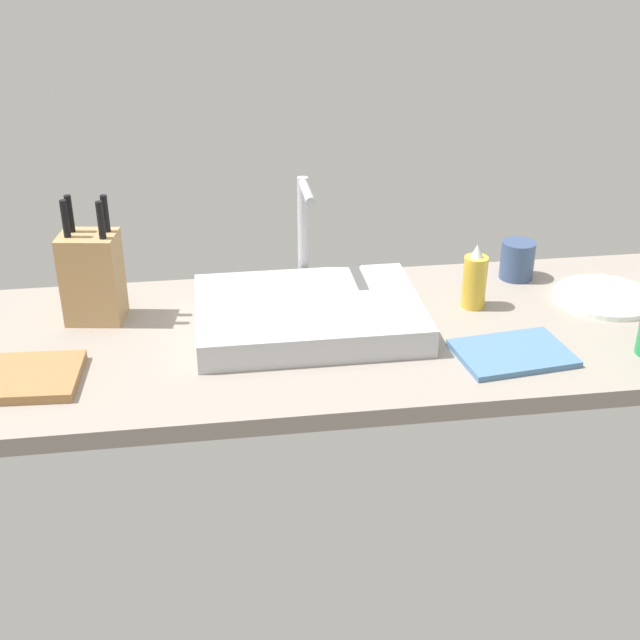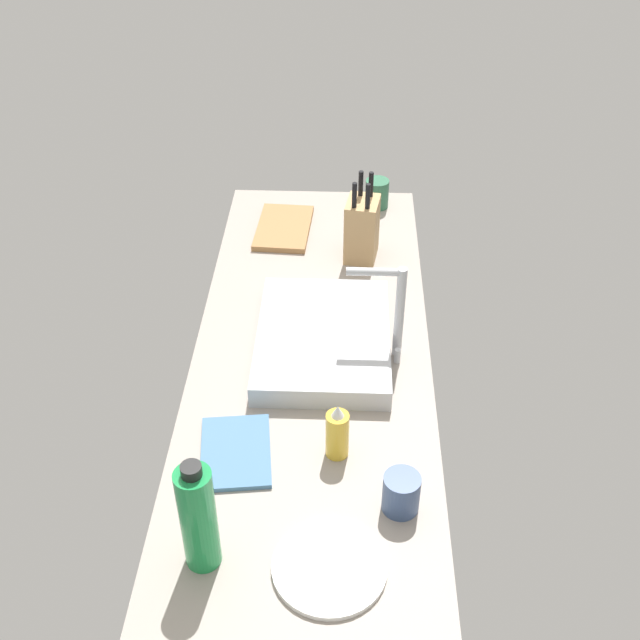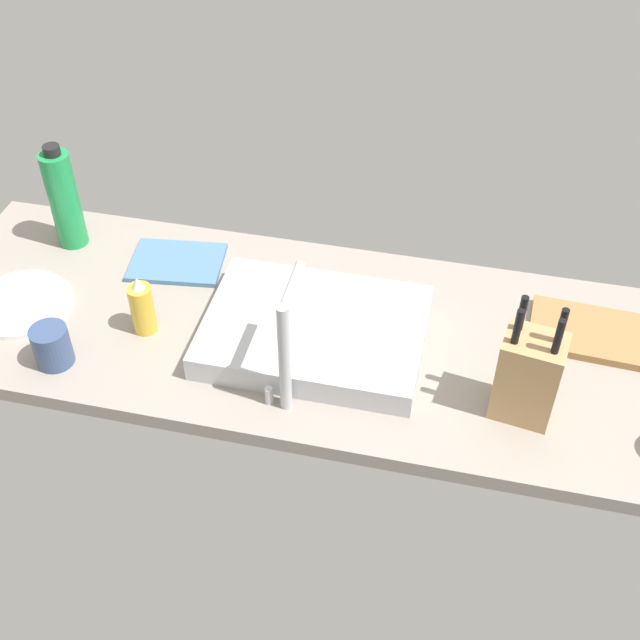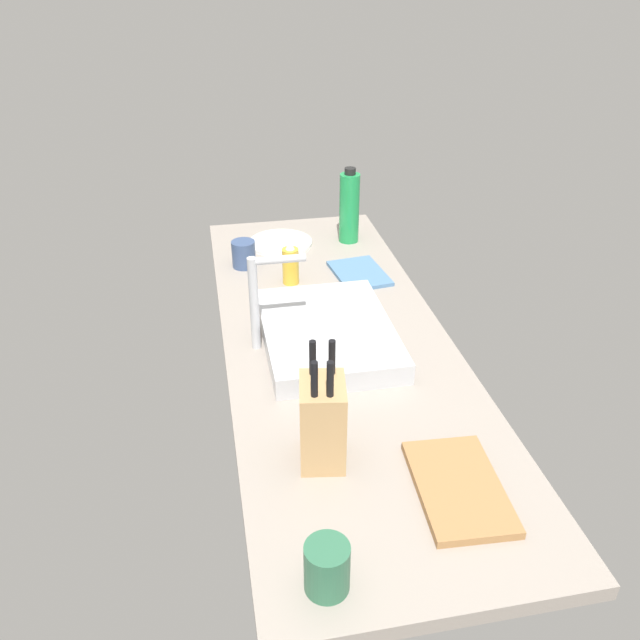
% 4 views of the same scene
% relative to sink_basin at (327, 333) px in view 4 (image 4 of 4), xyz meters
% --- Properties ---
extents(countertop_slab, '(1.72, 0.61, 0.04)m').
position_rel_sink_basin_xyz_m(countertop_slab, '(0.02, -0.03, -0.05)').
color(countertop_slab, gray).
rests_on(countertop_slab, ground).
extents(sink_basin, '(0.46, 0.34, 0.06)m').
position_rel_sink_basin_xyz_m(sink_basin, '(0.00, 0.00, 0.00)').
color(sink_basin, '#B7BABF').
rests_on(sink_basin, countertop_slab).
extents(faucet, '(0.06, 0.15, 0.26)m').
position_rel_sink_basin_xyz_m(faucet, '(0.01, 0.17, 0.13)').
color(faucet, '#B7BABF').
rests_on(faucet, countertop_slab).
extents(knife_block, '(0.13, 0.11, 0.26)m').
position_rel_sink_basin_xyz_m(knife_block, '(-0.44, 0.10, 0.07)').
color(knife_block, tan).
rests_on(knife_block, countertop_slab).
extents(cutting_board, '(0.27, 0.18, 0.02)m').
position_rel_sink_basin_xyz_m(cutting_board, '(-0.58, -0.15, -0.02)').
color(cutting_board, '#9E7042').
rests_on(cutting_board, countertop_slab).
extents(soap_bottle, '(0.05, 0.05, 0.14)m').
position_rel_sink_basin_xyz_m(soap_bottle, '(0.36, 0.04, 0.03)').
color(soap_bottle, gold).
rests_on(soap_bottle, countertop_slab).
extents(water_bottle, '(0.07, 0.07, 0.27)m').
position_rel_sink_basin_xyz_m(water_bottle, '(0.65, -0.21, 0.10)').
color(water_bottle, '#1E8E47').
rests_on(water_bottle, countertop_slab).
extents(dinner_plate, '(0.22, 0.22, 0.01)m').
position_rel_sink_basin_xyz_m(dinner_plate, '(0.66, 0.04, -0.02)').
color(dinner_plate, white).
rests_on(dinner_plate, countertop_slab).
extents(dish_towel, '(0.23, 0.18, 0.01)m').
position_rel_sink_basin_xyz_m(dish_towel, '(0.37, -0.18, -0.02)').
color(dish_towel, teal).
rests_on(dish_towel, countertop_slab).
extents(coffee_mug, '(0.08, 0.08, 0.09)m').
position_rel_sink_basin_xyz_m(coffee_mug, '(-0.74, 0.15, 0.02)').
color(coffee_mug, '#2D6647').
rests_on(coffee_mug, countertop_slab).
extents(ceramic_cup, '(0.08, 0.08, 0.09)m').
position_rel_sink_basin_xyz_m(ceramic_cup, '(0.51, 0.18, 0.02)').
color(ceramic_cup, '#384C75').
rests_on(ceramic_cup, countertop_slab).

